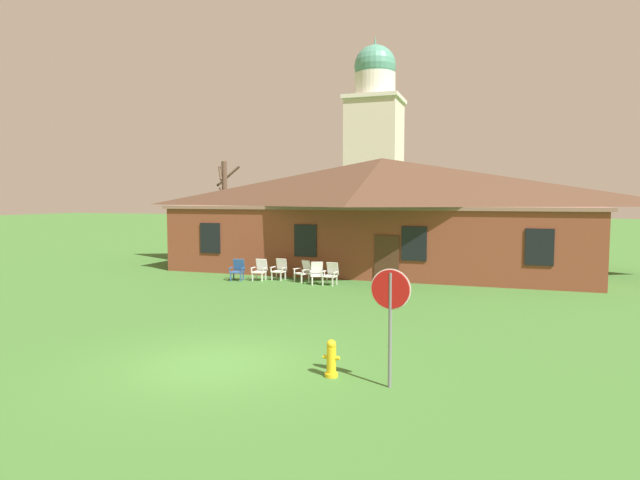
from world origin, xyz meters
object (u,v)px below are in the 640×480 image
(lawn_chair_left_end, at_px, (280,269))
(fire_hydrant, at_px, (331,359))
(lawn_chair_by_porch, at_px, (238,269))
(stop_sign, at_px, (390,303))
(lawn_chair_near_door, at_px, (260,269))
(lawn_chair_right_end, at_px, (317,273))
(lawn_chair_middle, at_px, (304,271))
(lawn_chair_far_side, at_px, (331,273))

(lawn_chair_left_end, distance_m, fire_hydrant, 13.38)
(lawn_chair_by_porch, relative_size, fire_hydrant, 1.21)
(stop_sign, relative_size, fire_hydrant, 2.99)
(lawn_chair_by_porch, height_order, fire_hydrant, lawn_chair_by_porch)
(stop_sign, relative_size, lawn_chair_by_porch, 2.46)
(lawn_chair_near_door, height_order, lawn_chair_right_end, same)
(lawn_chair_right_end, bearing_deg, lawn_chair_middle, 153.23)
(lawn_chair_middle, relative_size, lawn_chair_far_side, 1.00)
(stop_sign, xyz_separation_m, lawn_chair_near_door, (-8.31, 11.63, -1.18))
(lawn_chair_near_door, relative_size, lawn_chair_right_end, 1.00)
(lawn_chair_near_door, relative_size, lawn_chair_far_side, 1.00)
(lawn_chair_by_porch, xyz_separation_m, lawn_chair_right_end, (3.78, 0.15, 0.00))
(lawn_chair_by_porch, xyz_separation_m, lawn_chair_left_end, (1.75, 0.76, 0.00))
(lawn_chair_by_porch, xyz_separation_m, fire_hydrant, (8.00, -11.07, -0.12))
(lawn_chair_near_door, bearing_deg, lawn_chair_left_end, 28.15)
(lawn_chair_middle, distance_m, fire_hydrant, 12.64)
(lawn_chair_left_end, bearing_deg, lawn_chair_far_side, -12.96)
(lawn_chair_left_end, bearing_deg, fire_hydrant, -62.18)
(lawn_chair_left_end, height_order, lawn_chair_middle, same)
(lawn_chair_left_end, bearing_deg, lawn_chair_by_porch, -156.60)
(lawn_chair_far_side, xyz_separation_m, fire_hydrant, (3.58, -11.22, -0.12))
(lawn_chair_far_side, distance_m, fire_hydrant, 11.78)
(lawn_chair_left_end, height_order, lawn_chair_far_side, same)
(lawn_chair_far_side, bearing_deg, lawn_chair_left_end, 167.04)
(lawn_chair_by_porch, bearing_deg, lawn_chair_right_end, 2.32)
(lawn_chair_left_end, distance_m, lawn_chair_far_side, 2.73)
(lawn_chair_middle, relative_size, fire_hydrant, 1.21)
(lawn_chair_near_door, distance_m, lawn_chair_far_side, 3.46)
(lawn_chair_by_porch, relative_size, lawn_chair_right_end, 1.00)
(lawn_chair_right_end, bearing_deg, lawn_chair_near_door, 176.31)
(lawn_chair_by_porch, xyz_separation_m, lawn_chair_middle, (3.01, 0.54, 0.00))
(lawn_chair_middle, bearing_deg, stop_sign, -62.13)
(stop_sign, xyz_separation_m, fire_hydrant, (-1.27, 0.22, -1.30))
(stop_sign, distance_m, lawn_chair_near_door, 14.34)
(lawn_chair_right_end, xyz_separation_m, fire_hydrant, (4.21, -11.22, -0.12))
(lawn_chair_near_door, bearing_deg, fire_hydrant, -58.34)
(lawn_chair_near_door, xyz_separation_m, lawn_chair_right_end, (2.82, -0.18, 0.00))
(stop_sign, bearing_deg, lawn_chair_near_door, 125.55)
(fire_hydrant, bearing_deg, lawn_chair_right_end, 110.57)
(stop_sign, bearing_deg, lawn_chair_middle, 117.87)
(lawn_chair_by_porch, relative_size, lawn_chair_left_end, 1.00)
(lawn_chair_left_end, xyz_separation_m, lawn_chair_middle, (1.26, -0.22, 0.00))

